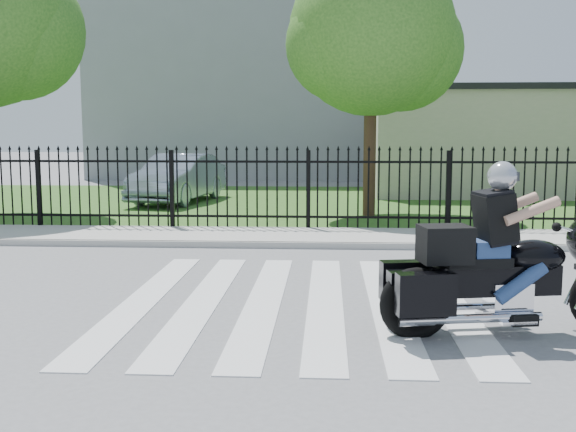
{
  "coord_description": "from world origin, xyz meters",
  "views": [
    {
      "loc": [
        0.42,
        -8.57,
        2.22
      ],
      "look_at": [
        -0.15,
        1.0,
        1.0
      ],
      "focal_mm": 42.0,
      "sensor_mm": 36.0,
      "label": 1
    }
  ],
  "objects": [
    {
      "name": "ground",
      "position": [
        0.0,
        0.0,
        0.0
      ],
      "size": [
        120.0,
        120.0,
        0.0
      ],
      "primitive_type": "plane",
      "color": "slate",
      "rests_on": "ground"
    },
    {
      "name": "crosswalk",
      "position": [
        0.0,
        0.0,
        0.01
      ],
      "size": [
        5.0,
        5.5,
        0.01
      ],
      "primitive_type": null,
      "color": "silver",
      "rests_on": "ground"
    },
    {
      "name": "sidewalk",
      "position": [
        0.0,
        5.0,
        0.06
      ],
      "size": [
        40.0,
        2.0,
        0.12
      ],
      "primitive_type": "cube",
      "color": "#ADAAA3",
      "rests_on": "ground"
    },
    {
      "name": "curb",
      "position": [
        0.0,
        4.0,
        0.06
      ],
      "size": [
        40.0,
        0.12,
        0.12
      ],
      "primitive_type": "cube",
      "color": "#ADAAA3",
      "rests_on": "ground"
    },
    {
      "name": "grass_strip",
      "position": [
        0.0,
        12.0,
        0.01
      ],
      "size": [
        40.0,
        12.0,
        0.02
      ],
      "primitive_type": "cube",
      "color": "#2F531C",
      "rests_on": "ground"
    },
    {
      "name": "iron_fence",
      "position": [
        0.0,
        6.0,
        0.9
      ],
      "size": [
        26.0,
        0.04,
        1.8
      ],
      "color": "black",
      "rests_on": "ground"
    },
    {
      "name": "tree_mid",
      "position": [
        1.5,
        9.0,
        4.67
      ],
      "size": [
        4.2,
        4.2,
        6.78
      ],
      "color": "#382316",
      "rests_on": "ground"
    },
    {
      "name": "building_low",
      "position": [
        7.0,
        16.0,
        1.75
      ],
      "size": [
        10.0,
        6.0,
        3.5
      ],
      "primitive_type": "cube",
      "color": "#C1B5A1",
      "rests_on": "ground"
    },
    {
      "name": "building_low_roof",
      "position": [
        7.0,
        16.0,
        3.6
      ],
      "size": [
        10.2,
        6.2,
        0.2
      ],
      "primitive_type": "cube",
      "color": "black",
      "rests_on": "building_low"
    },
    {
      "name": "building_tall",
      "position": [
        -3.0,
        26.0,
        6.0
      ],
      "size": [
        15.0,
        10.0,
        12.0
      ],
      "primitive_type": "cube",
      "color": "gray",
      "rests_on": "ground"
    },
    {
      "name": "motorcycle_rider",
      "position": [
        2.34,
        -1.24,
        0.79
      ],
      "size": [
        2.9,
        1.27,
        1.93
      ],
      "rotation": [
        0.0,
        0.0,
        0.18
      ],
      "color": "black",
      "rests_on": "ground"
    },
    {
      "name": "parked_car",
      "position": [
        -4.18,
        11.91,
        0.76
      ],
      "size": [
        2.33,
        4.71,
        1.48
      ],
      "primitive_type": "imported",
      "rotation": [
        0.0,
        0.0,
        -0.17
      ],
      "color": "#8B99AF",
      "rests_on": "grass_strip"
    }
  ]
}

